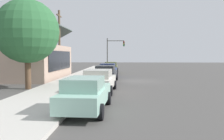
{
  "coord_description": "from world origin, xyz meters",
  "views": [
    {
      "loc": [
        -23.73,
        1.18,
        2.58
      ],
      "look_at": [
        0.46,
        2.25,
        1.06
      ],
      "focal_mm": 38.57,
      "sensor_mm": 36.0,
      "label": 1
    }
  ],
  "objects_px": {
    "car_charcoal": "(106,74)",
    "shade_tree": "(27,31)",
    "car_ivory": "(99,81)",
    "fire_hydrant_red": "(81,83)",
    "car_navy": "(108,70)",
    "traffic_light_main": "(114,49)",
    "car_olive": "(111,67)",
    "utility_pole_wooden": "(59,43)",
    "car_seafoam": "(86,94)"
  },
  "relations": [
    {
      "from": "car_charcoal",
      "to": "shade_tree",
      "type": "relative_size",
      "value": 0.74
    },
    {
      "from": "car_ivory",
      "to": "fire_hydrant_red",
      "type": "relative_size",
      "value": 6.83
    },
    {
      "from": "car_navy",
      "to": "traffic_light_main",
      "type": "relative_size",
      "value": 0.88
    },
    {
      "from": "car_ivory",
      "to": "car_olive",
      "type": "distance_m",
      "value": 17.86
    },
    {
      "from": "utility_pole_wooden",
      "to": "car_charcoal",
      "type": "bearing_deg",
      "value": -124.68
    },
    {
      "from": "car_seafoam",
      "to": "shade_tree",
      "type": "xyz_separation_m",
      "value": [
        7.01,
        5.47,
        3.52
      ]
    },
    {
      "from": "traffic_light_main",
      "to": "fire_hydrant_red",
      "type": "height_order",
      "value": "traffic_light_main"
    },
    {
      "from": "car_navy",
      "to": "car_ivory",
      "type": "bearing_deg",
      "value": -177.2
    },
    {
      "from": "car_charcoal",
      "to": "utility_pole_wooden",
      "type": "relative_size",
      "value": 0.66
    },
    {
      "from": "car_ivory",
      "to": "shade_tree",
      "type": "relative_size",
      "value": 0.72
    },
    {
      "from": "car_seafoam",
      "to": "shade_tree",
      "type": "distance_m",
      "value": 9.56
    },
    {
      "from": "car_navy",
      "to": "shade_tree",
      "type": "height_order",
      "value": "shade_tree"
    },
    {
      "from": "car_charcoal",
      "to": "car_olive",
      "type": "xyz_separation_m",
      "value": [
        11.57,
        0.09,
        -0.0
      ]
    },
    {
      "from": "traffic_light_main",
      "to": "utility_pole_wooden",
      "type": "distance_m",
      "value": 12.64
    },
    {
      "from": "car_olive",
      "to": "shade_tree",
      "type": "relative_size",
      "value": 0.67
    },
    {
      "from": "car_navy",
      "to": "shade_tree",
      "type": "bearing_deg",
      "value": 154.32
    },
    {
      "from": "shade_tree",
      "to": "fire_hydrant_red",
      "type": "relative_size",
      "value": 9.48
    },
    {
      "from": "car_seafoam",
      "to": "shade_tree",
      "type": "relative_size",
      "value": 0.73
    },
    {
      "from": "utility_pole_wooden",
      "to": "car_navy",
      "type": "bearing_deg",
      "value": -74.03
    },
    {
      "from": "car_ivory",
      "to": "traffic_light_main",
      "type": "height_order",
      "value": "traffic_light_main"
    },
    {
      "from": "utility_pole_wooden",
      "to": "traffic_light_main",
      "type": "bearing_deg",
      "value": -26.62
    },
    {
      "from": "traffic_light_main",
      "to": "utility_pole_wooden",
      "type": "bearing_deg",
      "value": 153.38
    },
    {
      "from": "car_charcoal",
      "to": "car_navy",
      "type": "distance_m",
      "value": 5.28
    },
    {
      "from": "car_charcoal",
      "to": "car_navy",
      "type": "bearing_deg",
      "value": 3.36
    },
    {
      "from": "car_seafoam",
      "to": "car_navy",
      "type": "bearing_deg",
      "value": 2.71
    },
    {
      "from": "car_navy",
      "to": "fire_hydrant_red",
      "type": "xyz_separation_m",
      "value": [
        -10.66,
        1.32,
        -0.32
      ]
    },
    {
      "from": "car_ivory",
      "to": "shade_tree",
      "type": "bearing_deg",
      "value": 79.56
    },
    {
      "from": "shade_tree",
      "to": "fire_hydrant_red",
      "type": "xyz_separation_m",
      "value": [
        -0.43,
        -4.12,
        -3.83
      ]
    },
    {
      "from": "car_olive",
      "to": "car_charcoal",
      "type": "bearing_deg",
      "value": 179.57
    },
    {
      "from": "shade_tree",
      "to": "traffic_light_main",
      "type": "bearing_deg",
      "value": -16.12
    },
    {
      "from": "car_charcoal",
      "to": "car_navy",
      "type": "height_order",
      "value": "same"
    },
    {
      "from": "car_ivory",
      "to": "car_olive",
      "type": "height_order",
      "value": "same"
    },
    {
      "from": "car_olive",
      "to": "fire_hydrant_red",
      "type": "relative_size",
      "value": 6.34
    },
    {
      "from": "car_olive",
      "to": "shade_tree",
      "type": "height_order",
      "value": "shade_tree"
    },
    {
      "from": "car_charcoal",
      "to": "utility_pole_wooden",
      "type": "xyz_separation_m",
      "value": [
        3.76,
        5.43,
        3.11
      ]
    },
    {
      "from": "car_seafoam",
      "to": "utility_pole_wooden",
      "type": "bearing_deg",
      "value": 21.39
    },
    {
      "from": "shade_tree",
      "to": "car_seafoam",
      "type": "bearing_deg",
      "value": -142.0
    },
    {
      "from": "car_navy",
      "to": "fire_hydrant_red",
      "type": "relative_size",
      "value": 6.42
    },
    {
      "from": "traffic_light_main",
      "to": "car_navy",
      "type": "bearing_deg",
      "value": 177.98
    },
    {
      "from": "car_charcoal",
      "to": "car_olive",
      "type": "height_order",
      "value": "same"
    },
    {
      "from": "traffic_light_main",
      "to": "utility_pole_wooden",
      "type": "xyz_separation_m",
      "value": [
        -11.29,
        5.66,
        0.44
      ]
    },
    {
      "from": "car_seafoam",
      "to": "car_olive",
      "type": "xyz_separation_m",
      "value": [
        23.53,
        0.01,
        -0.0
      ]
    },
    {
      "from": "car_navy",
      "to": "traffic_light_main",
      "type": "bearing_deg",
      "value": 0.29
    },
    {
      "from": "car_charcoal",
      "to": "traffic_light_main",
      "type": "distance_m",
      "value": 15.29
    },
    {
      "from": "car_charcoal",
      "to": "fire_hydrant_red",
      "type": "relative_size",
      "value": 6.98
    },
    {
      "from": "car_seafoam",
      "to": "car_olive",
      "type": "bearing_deg",
      "value": 2.62
    },
    {
      "from": "car_navy",
      "to": "utility_pole_wooden",
      "type": "distance_m",
      "value": 6.35
    },
    {
      "from": "car_olive",
      "to": "utility_pole_wooden",
      "type": "xyz_separation_m",
      "value": [
        -7.81,
        5.34,
        3.11
      ]
    },
    {
      "from": "car_ivory",
      "to": "shade_tree",
      "type": "distance_m",
      "value": 6.7
    },
    {
      "from": "car_ivory",
      "to": "car_navy",
      "type": "relative_size",
      "value": 1.06
    }
  ]
}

